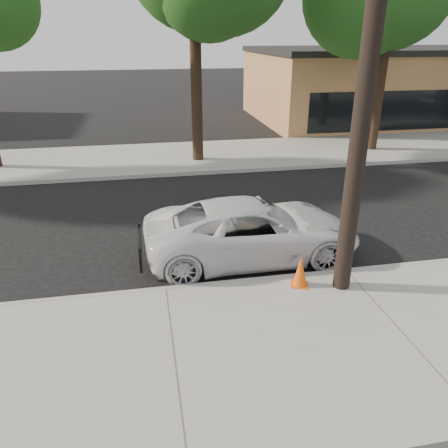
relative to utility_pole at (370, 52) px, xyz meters
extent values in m
plane|color=black|center=(-3.60, 2.70, -4.70)|extent=(120.00, 120.00, 0.00)
cube|color=gray|center=(-3.60, -1.60, -4.62)|extent=(90.00, 4.40, 0.15)
cube|color=gray|center=(-3.60, 11.20, -4.62)|extent=(90.00, 5.00, 0.15)
cube|color=#9E9B93|center=(-3.60, 0.60, -4.62)|extent=(90.00, 0.12, 0.16)
cube|color=#AC7E47|center=(12.40, 18.70, -2.70)|extent=(18.00, 10.00, 4.00)
cylinder|color=black|center=(0.00, 0.00, -0.05)|extent=(0.34, 0.34, 9.00)
cylinder|color=black|center=(-1.60, 10.50, -2.17)|extent=(0.44, 0.44, 4.75)
cylinder|color=black|center=(6.40, 10.80, -2.35)|extent=(0.44, 0.44, 4.40)
sphere|color=#1B4714|center=(6.40, 10.80, 1.30)|extent=(4.35, 4.35, 4.35)
imported|color=silver|center=(-1.44, 1.90, -3.99)|extent=(5.11, 2.40, 1.41)
cube|color=#EF5A0C|center=(-0.84, 0.20, -4.54)|extent=(0.43, 0.43, 0.02)
cone|color=#EF5A0C|center=(-0.84, 0.20, -4.22)|extent=(0.38, 0.38, 0.66)
camera|label=1|loc=(-3.86, -7.23, 0.29)|focal=35.00mm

